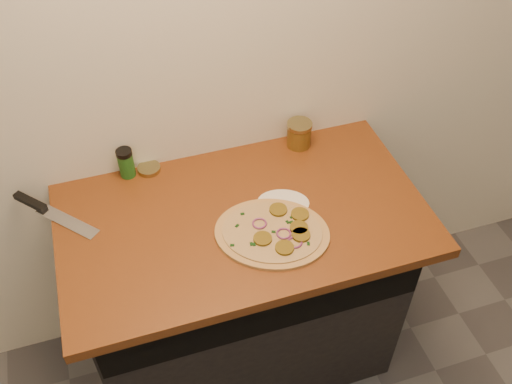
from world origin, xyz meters
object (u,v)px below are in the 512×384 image
object	(u,v)px
pizza	(273,232)
salsa_jar	(299,134)
spice_shaker	(126,163)
chefs_knife	(47,211)

from	to	relation	value
pizza	salsa_jar	size ratio (longest dim) A/B	4.74
pizza	spice_shaker	distance (m)	0.57
pizza	spice_shaker	size ratio (longest dim) A/B	4.28
salsa_jar	spice_shaker	world-z (taller)	spice_shaker
salsa_jar	spice_shaker	size ratio (longest dim) A/B	0.90
pizza	spice_shaker	bearing A→B (deg)	133.58
chefs_knife	spice_shaker	size ratio (longest dim) A/B	2.55
pizza	chefs_knife	distance (m)	0.74
chefs_knife	salsa_jar	xyz separation A→B (m)	(0.91, 0.07, 0.04)
chefs_knife	spice_shaker	world-z (taller)	spice_shaker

